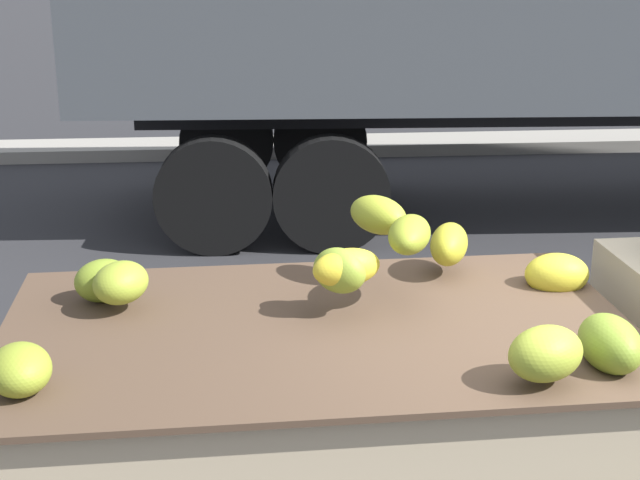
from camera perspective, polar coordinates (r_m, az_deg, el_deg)
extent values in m
cube|color=gray|center=(12.84, 3.29, 5.79)|extent=(80.00, 0.80, 0.16)
cube|color=#CCB793|center=(4.61, -0.11, -10.99)|extent=(2.87, 1.74, 0.08)
cube|color=#CCB793|center=(5.21, -1.12, -4.23)|extent=(2.82, 0.14, 0.44)
cube|color=#CCB793|center=(3.79, 1.31, -13.41)|extent=(2.82, 0.14, 0.44)
cube|color=#CCB793|center=(4.83, 16.59, -6.91)|extent=(0.10, 1.65, 0.44)
cube|color=#CCB793|center=(4.56, -17.91, -8.61)|extent=(0.10, 1.65, 0.44)
cube|color=#B21914|center=(5.26, -1.15, -4.51)|extent=(2.71, 0.10, 0.07)
cube|color=brown|center=(4.39, -0.11, -5.40)|extent=(3.00, 1.86, 0.03)
ellipsoid|color=olive|center=(4.14, 17.24, -6.04)|extent=(0.27, 0.39, 0.24)
ellipsoid|color=gold|center=(5.00, 14.22, -2.03)|extent=(0.34, 0.25, 0.22)
ellipsoid|color=#96A22B|center=(4.80, 3.56, 1.54)|extent=(0.38, 0.42, 0.19)
ellipsoid|color=#9AAB32|center=(3.89, 13.57, -6.73)|extent=(0.41, 0.37, 0.22)
ellipsoid|color=#91A22E|center=(3.93, -17.81, -7.52)|extent=(0.31, 0.36, 0.20)
ellipsoid|color=#96A832|center=(4.59, -12.03, -2.55)|extent=(0.36, 0.38, 0.20)
ellipsoid|color=olive|center=(4.42, 1.20, -1.87)|extent=(0.33, 0.32, 0.22)
ellipsoid|color=olive|center=(4.53, 5.47, 0.35)|extent=(0.31, 0.42, 0.17)
ellipsoid|color=yellow|center=(4.41, 1.63, -1.69)|extent=(0.38, 0.29, 0.18)
ellipsoid|color=olive|center=(4.76, -13.03, -2.43)|extent=(0.35, 0.31, 0.22)
ellipsoid|color=gold|center=(5.02, 7.86, -0.25)|extent=(0.31, 0.42, 0.22)
cylinder|color=black|center=(5.41, -4.65, -9.49)|extent=(0.65, 0.22, 0.64)
cylinder|color=black|center=(10.96, -0.01, 6.13)|extent=(1.09, 0.34, 1.08)
cylinder|color=black|center=(8.63, 0.68, 2.81)|extent=(1.09, 0.34, 1.08)
cylinder|color=black|center=(10.97, -5.69, 6.05)|extent=(1.09, 0.34, 1.08)
cylinder|color=black|center=(8.64, -6.50, 2.71)|extent=(1.09, 0.34, 1.08)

